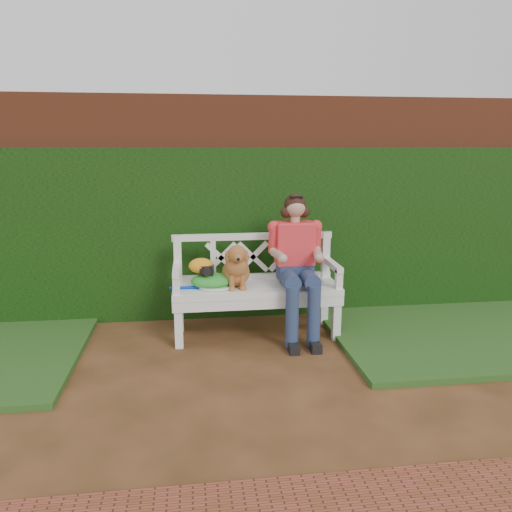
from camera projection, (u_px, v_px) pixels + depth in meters
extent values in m
plane|color=#3E2811|center=(218.00, 393.00, 3.54)|extent=(60.00, 60.00, 0.00)
cube|color=brown|center=(206.00, 207.00, 5.14)|extent=(10.00, 0.30, 2.20)
cube|color=#215614|center=(207.00, 234.00, 4.98)|extent=(10.00, 0.18, 1.70)
cube|color=#2C5B1E|center=(467.00, 329.00, 4.71)|extent=(2.60, 2.00, 0.05)
cube|color=black|center=(207.00, 270.00, 4.39)|extent=(0.13, 0.10, 0.08)
ellipsoid|color=orange|center=(201.00, 266.00, 4.42)|extent=(0.24, 0.19, 0.14)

